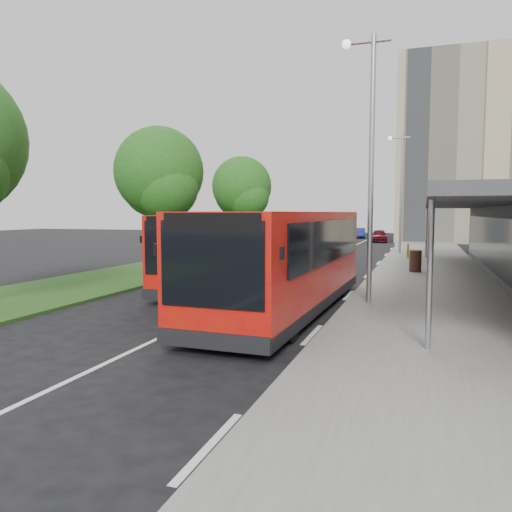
% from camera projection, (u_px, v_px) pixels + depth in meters
% --- Properties ---
extents(ground, '(120.00, 120.00, 0.00)m').
position_uv_depth(ground, '(218.00, 311.00, 14.85)').
color(ground, black).
rests_on(ground, ground).
extents(pavement, '(5.00, 80.00, 0.15)m').
position_uv_depth(pavement, '(427.00, 257.00, 31.80)').
color(pavement, slate).
rests_on(pavement, ground).
extents(grass_verge, '(5.00, 80.00, 0.10)m').
position_uv_depth(grass_verge, '(237.00, 252.00, 35.95)').
color(grass_verge, '#214B18').
rests_on(grass_verge, ground).
extents(lane_centre_line, '(0.12, 70.00, 0.01)m').
position_uv_depth(lane_centre_line, '(319.00, 263.00, 29.00)').
color(lane_centre_line, silver).
rests_on(lane_centre_line, ground).
extents(kerb_dashes, '(0.12, 56.00, 0.01)m').
position_uv_depth(kerb_dashes, '(383.00, 258.00, 31.73)').
color(kerb_dashes, silver).
rests_on(kerb_dashes, ground).
extents(tree_mid, '(4.51, 4.51, 7.23)m').
position_uv_depth(tree_mid, '(160.00, 178.00, 25.22)').
color(tree_mid, black).
rests_on(tree_mid, ground).
extents(tree_far, '(4.39, 4.39, 7.01)m').
position_uv_depth(tree_far, '(242.00, 190.00, 36.56)').
color(tree_far, black).
rests_on(tree_far, ground).
extents(lamp_post_near, '(1.44, 0.28, 8.00)m').
position_uv_depth(lamp_post_near, '(369.00, 152.00, 15.01)').
color(lamp_post_near, '#919499').
rests_on(lamp_post_near, pavement).
extents(lamp_post_far, '(1.44, 0.28, 8.00)m').
position_uv_depth(lamp_post_far, '(400.00, 186.00, 33.89)').
color(lamp_post_far, '#919499').
rests_on(lamp_post_far, pavement).
extents(bus_main, '(2.92, 10.44, 2.93)m').
position_uv_depth(bus_main, '(287.00, 261.00, 14.53)').
color(bus_main, '#A9090D').
rests_on(bus_main, ground).
extents(bus_second, '(2.72, 10.03, 2.83)m').
position_uv_depth(bus_second, '(236.00, 250.00, 19.76)').
color(bus_second, '#A9090D').
rests_on(bus_second, ground).
extents(litter_bin, '(0.61, 0.61, 1.00)m').
position_uv_depth(litter_bin, '(415.00, 261.00, 23.33)').
color(litter_bin, '#3D2219').
rests_on(litter_bin, pavement).
extents(bollard, '(0.16, 0.16, 0.85)m').
position_uv_depth(bollard, '(408.00, 251.00, 30.44)').
color(bollard, yellow).
rests_on(bollard, pavement).
extents(car_near, '(1.91, 3.89, 1.28)m').
position_uv_depth(car_near, '(379.00, 236.00, 49.26)').
color(car_near, '#530B13').
rests_on(car_near, ground).
extents(car_far, '(1.73, 3.61, 1.14)m').
position_uv_depth(car_far, '(360.00, 233.00, 57.00)').
color(car_far, navy).
rests_on(car_far, ground).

